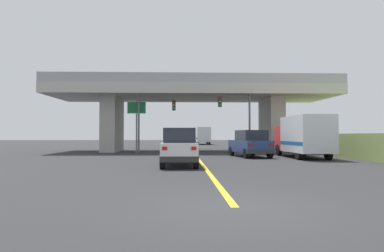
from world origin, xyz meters
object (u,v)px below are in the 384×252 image
(box_truck, at_px, (303,136))
(suv_lead, at_px, (179,147))
(semi_truck_distant, at_px, (203,135))
(traffic_signal_nearside, at_px, (239,112))
(traffic_signal_farside, at_px, (151,114))
(highway_sign, at_px, (137,113))
(suv_crossing, at_px, (250,144))

(box_truck, bearing_deg, suv_lead, -145.11)
(box_truck, bearing_deg, semi_truck_distant, 97.63)
(suv_lead, relative_size, traffic_signal_nearside, 0.80)
(traffic_signal_farside, xyz_separation_m, highway_sign, (-1.42, 0.63, 0.09))
(box_truck, height_order, highway_sign, highway_sign)
(traffic_signal_nearside, relative_size, semi_truck_distant, 0.80)
(suv_lead, height_order, traffic_signal_farside, traffic_signal_farside)
(highway_sign, bearing_deg, traffic_signal_farside, -23.74)
(suv_lead, distance_m, semi_truck_distant, 43.08)
(box_truck, height_order, semi_truck_distant, same)
(suv_lead, bearing_deg, suv_crossing, 54.07)
(suv_lead, bearing_deg, highway_sign, 106.27)
(traffic_signal_nearside, xyz_separation_m, highway_sign, (-9.46, 1.13, -0.07))
(suv_lead, relative_size, suv_crossing, 1.00)
(traffic_signal_farside, distance_m, highway_sign, 1.56)
(suv_lead, xyz_separation_m, traffic_signal_farside, (-2.61, 13.19, 2.57))
(traffic_signal_farside, bearing_deg, highway_sign, 156.26)
(suv_lead, height_order, traffic_signal_nearside, traffic_signal_nearside)
(box_truck, xyz_separation_m, traffic_signal_farside, (-11.59, 6.93, 2.00))
(suv_lead, xyz_separation_m, suv_crossing, (5.30, 7.32, 0.00))
(traffic_signal_farside, bearing_deg, box_truck, -30.90)
(suv_lead, height_order, highway_sign, highway_sign)
(suv_lead, xyz_separation_m, semi_truck_distant, (4.07, 42.89, 0.58))
(traffic_signal_nearside, distance_m, highway_sign, 9.53)
(highway_sign, height_order, semi_truck_distant, highway_sign)
(highway_sign, bearing_deg, traffic_signal_nearside, -6.84)
(suv_crossing, relative_size, traffic_signal_nearside, 0.80)
(suv_crossing, relative_size, highway_sign, 0.98)
(box_truck, distance_m, traffic_signal_farside, 13.65)
(highway_sign, distance_m, semi_truck_distant, 30.25)
(suv_crossing, relative_size, box_truck, 0.69)
(highway_sign, xyz_separation_m, semi_truck_distant, (8.10, 29.07, -2.08))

